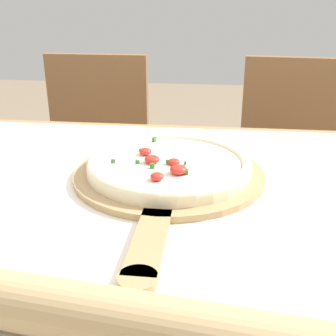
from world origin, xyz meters
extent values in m
cube|color=#A87F51|center=(0.00, 0.00, 0.76)|extent=(1.43, 0.89, 0.03)
cube|color=white|center=(0.00, 0.00, 0.78)|extent=(1.35, 0.81, 0.00)
cylinder|color=tan|center=(0.00, 0.09, 0.79)|extent=(0.36, 0.36, 0.01)
cube|color=tan|center=(0.00, -0.15, 0.79)|extent=(0.04, 0.17, 0.01)
cylinder|color=tan|center=(0.00, -0.24, 0.79)|extent=(0.05, 0.05, 0.01)
cylinder|color=beige|center=(0.00, 0.09, 0.80)|extent=(0.31, 0.31, 0.02)
torus|color=beige|center=(0.00, 0.09, 0.81)|extent=(0.31, 0.31, 0.02)
cylinder|color=white|center=(0.00, 0.09, 0.81)|extent=(0.27, 0.27, 0.00)
ellipsoid|color=red|center=(-0.01, 0.00, 0.82)|extent=(0.02, 0.02, 0.01)
ellipsoid|color=red|center=(-0.05, 0.12, 0.82)|extent=(0.02, 0.02, 0.01)
ellipsoid|color=red|center=(-0.03, 0.08, 0.82)|extent=(0.03, 0.03, 0.01)
ellipsoid|color=red|center=(0.02, 0.03, 0.82)|extent=(0.03, 0.03, 0.02)
ellipsoid|color=red|center=(0.01, 0.07, 0.82)|extent=(0.02, 0.02, 0.01)
cube|color=#387533|center=(0.00, 0.07, 0.82)|extent=(0.01, 0.01, 0.01)
cube|color=#387533|center=(-0.06, 0.07, 0.82)|extent=(0.01, 0.01, 0.01)
cube|color=#387533|center=(-0.06, 0.13, 0.81)|extent=(0.00, 0.01, 0.01)
cube|color=#387533|center=(-0.04, 0.20, 0.82)|extent=(0.01, 0.01, 0.01)
cube|color=#387533|center=(0.04, 0.03, 0.82)|extent=(0.01, 0.01, 0.01)
cube|color=#387533|center=(-0.10, 0.07, 0.82)|extent=(0.01, 0.01, 0.01)
cube|color=#387533|center=(-0.03, 0.05, 0.82)|extent=(0.01, 0.01, 0.01)
cube|color=#387533|center=(0.03, 0.07, 0.82)|extent=(0.00, 0.01, 0.01)
cylinder|color=tan|center=(0.02, -0.33, 0.81)|extent=(0.40, 0.11, 0.06)
cube|color=brown|center=(-0.36, 0.70, 0.45)|extent=(0.40, 0.40, 0.02)
cube|color=brown|center=(-0.36, 0.88, 0.68)|extent=(0.38, 0.04, 0.44)
cylinder|color=brown|center=(-0.53, 0.54, 0.22)|extent=(0.04, 0.04, 0.44)
cylinder|color=brown|center=(-0.21, 0.54, 0.22)|extent=(0.04, 0.04, 0.44)
cylinder|color=brown|center=(-0.52, 0.86, 0.22)|extent=(0.04, 0.04, 0.44)
cylinder|color=brown|center=(-0.20, 0.86, 0.22)|extent=(0.04, 0.04, 0.44)
cube|color=brown|center=(0.35, 0.70, 0.45)|extent=(0.44, 0.44, 0.02)
cube|color=brown|center=(0.37, 0.88, 0.68)|extent=(0.38, 0.07, 0.44)
cylinder|color=brown|center=(0.18, 0.56, 0.22)|extent=(0.04, 0.04, 0.44)
cylinder|color=brown|center=(0.49, 0.53, 0.22)|extent=(0.04, 0.04, 0.44)
cylinder|color=brown|center=(0.21, 0.88, 0.22)|extent=(0.04, 0.04, 0.44)
cylinder|color=brown|center=(0.52, 0.85, 0.22)|extent=(0.04, 0.04, 0.44)
camera|label=1|loc=(0.08, -0.64, 1.10)|focal=45.00mm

